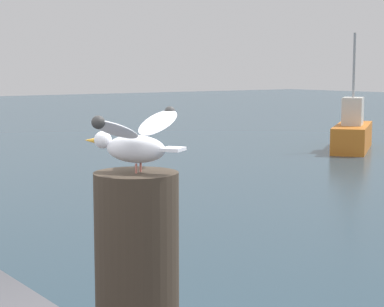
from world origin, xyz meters
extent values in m
cylinder|color=#C66C60|center=(0.78, -0.37, 2.22)|extent=(0.01, 0.01, 0.04)
cylinder|color=#C66C60|center=(0.80, -0.40, 2.22)|extent=(0.01, 0.01, 0.04)
ellipsoid|color=silver|center=(0.78, -0.39, 2.29)|extent=(0.24, 0.20, 0.10)
sphere|color=silver|center=(0.67, -0.46, 2.32)|extent=(0.06, 0.06, 0.06)
cone|color=gold|center=(0.62, -0.49, 2.31)|extent=(0.05, 0.04, 0.02)
cube|color=silver|center=(0.90, -0.32, 2.30)|extent=(0.10, 0.10, 0.01)
ellipsoid|color=silver|center=(0.70, -0.24, 2.37)|extent=(0.23, 0.27, 0.10)
sphere|color=#2E2E2E|center=(0.64, -0.15, 2.41)|extent=(0.04, 0.04, 0.04)
ellipsoid|color=silver|center=(0.88, -0.53, 2.37)|extent=(0.23, 0.27, 0.10)
sphere|color=#2E2E2E|center=(0.94, -0.63, 2.41)|extent=(0.04, 0.04, 0.04)
cube|color=orange|center=(-11.71, 15.39, 0.40)|extent=(2.90, 3.48, 0.80)
cone|color=orange|center=(-12.90, 17.04, 0.44)|extent=(1.26, 1.26, 0.90)
cube|color=silver|center=(-11.64, 15.28, 1.24)|extent=(1.08, 1.18, 0.87)
cylinder|color=#A5A5A8|center=(-11.64, 15.28, 2.68)|extent=(0.08, 0.08, 2.01)
camera|label=1|loc=(2.88, -1.68, 2.58)|focal=64.67mm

